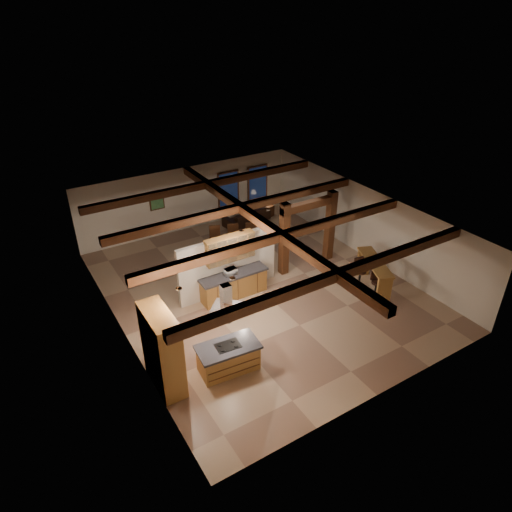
{
  "coord_description": "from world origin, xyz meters",
  "views": [
    {
      "loc": [
        -7.39,
        -11.76,
        9.39
      ],
      "look_at": [
        0.16,
        0.5,
        1.1
      ],
      "focal_mm": 32.0,
      "sensor_mm": 36.0,
      "label": 1
    }
  ],
  "objects": [
    {
      "name": "upper_display_cabinet",
      "position": [
        -1.0,
        0.31,
        1.85
      ],
      "size": [
        1.8,
        0.36,
        0.95
      ],
      "color": "brown",
      "rests_on": "partition_wall"
    },
    {
      "name": "framed_art",
      "position": [
        -1.5,
        5.94,
        1.7
      ],
      "size": [
        0.65,
        0.05,
        0.85
      ],
      "color": "#3C1C0F",
      "rests_on": "room_walls"
    },
    {
      "name": "bar_stool_b",
      "position": [
        3.06,
        -1.9,
        0.65
      ],
      "size": [
        0.45,
        0.46,
        1.28
      ],
      "color": "black",
      "rests_on": "ground"
    },
    {
      "name": "recessed_cans",
      "position": [
        -2.53,
        -1.93,
        2.87
      ],
      "size": [
        3.16,
        2.46,
        0.03
      ],
      "color": "silver",
      "rests_on": "room_walls"
    },
    {
      "name": "bar_counter",
      "position": [
        3.49,
        -2.15,
        0.79
      ],
      "size": [
        1.41,
        2.28,
        1.18
      ],
      "color": "brown",
      "rests_on": "ground"
    },
    {
      "name": "ground",
      "position": [
        0.0,
        0.0,
        0.0
      ],
      "size": [
        12.0,
        12.0,
        0.0
      ],
      "primitive_type": "plane",
      "color": "tan",
      "rests_on": "ground"
    },
    {
      "name": "bar_stool_a",
      "position": [
        3.15,
        -2.63,
        0.56
      ],
      "size": [
        0.4,
        0.42,
        1.1
      ],
      "color": "black",
      "rests_on": "ground"
    },
    {
      "name": "microwave",
      "position": [
        -1.11,
        0.11,
        1.06
      ],
      "size": [
        0.44,
        0.31,
        0.23
      ],
      "primitive_type": "imported",
      "rotation": [
        0.0,
        0.0,
        3.21
      ],
      "color": "silver",
      "rests_on": "back_counter"
    },
    {
      "name": "sofa",
      "position": [
        2.46,
        5.08,
        0.33
      ],
      "size": [
        2.39,
        1.23,
        0.67
      ],
      "primitive_type": "imported",
      "rotation": [
        0.0,
        0.0,
        3.3
      ],
      "color": "black",
      "rests_on": "ground"
    },
    {
      "name": "ceiling_beams",
      "position": [
        0.0,
        0.0,
        2.76
      ],
      "size": [
        10.0,
        12.0,
        0.28
      ],
      "color": "#3C1C0F",
      "rests_on": "room_walls"
    },
    {
      "name": "pantry_cabinet",
      "position": [
        -4.67,
        -2.6,
        1.2
      ],
      "size": [
        0.67,
        1.6,
        2.4
      ],
      "color": "brown",
      "rests_on": "ground"
    },
    {
      "name": "bar_stool_c",
      "position": [
        3.14,
        -1.8,
        0.62
      ],
      "size": [
        0.42,
        0.44,
        1.21
      ],
      "color": "black",
      "rests_on": "ground"
    },
    {
      "name": "range_hood",
      "position": [
        -2.93,
        -3.02,
        1.78
      ],
      "size": [
        1.1,
        1.1,
        1.4
      ],
      "color": "silver",
      "rests_on": "room_walls"
    },
    {
      "name": "partition_wall",
      "position": [
        -1.0,
        0.5,
        1.1
      ],
      "size": [
        3.8,
        0.18,
        2.2
      ],
      "primitive_type": "cube",
      "color": "beige",
      "rests_on": "ground"
    },
    {
      "name": "room_walls",
      "position": [
        0.0,
        0.0,
        1.78
      ],
      "size": [
        12.0,
        12.0,
        12.0
      ],
      "color": "beige",
      "rests_on": "ground"
    },
    {
      "name": "timber_posts",
      "position": [
        2.5,
        0.5,
        1.76
      ],
      "size": [
        2.5,
        0.3,
        2.9
      ],
      "color": "#3C1C0F",
      "rests_on": "ground"
    },
    {
      "name": "table_lamp",
      "position": [
        3.77,
        5.21,
        0.75
      ],
      "size": [
        0.27,
        0.27,
        0.32
      ],
      "color": "black",
      "rests_on": "side_table"
    },
    {
      "name": "dining_table",
      "position": [
        0.38,
        2.48,
        0.31
      ],
      "size": [
        1.93,
        1.34,
        0.62
      ],
      "primitive_type": "imported",
      "rotation": [
        0.0,
        0.0,
        0.22
      ],
      "color": "#3C1E0F",
      "rests_on": "ground"
    },
    {
      "name": "side_table",
      "position": [
        3.77,
        5.21,
        0.26
      ],
      "size": [
        0.49,
        0.49,
        0.52
      ],
      "primitive_type": "cube",
      "rotation": [
        0.0,
        0.0,
        0.18
      ],
      "color": "#3C1C0F",
      "rests_on": "ground"
    },
    {
      "name": "back_windows",
      "position": [
        2.8,
        5.93,
        1.5
      ],
      "size": [
        2.7,
        0.07,
        1.7
      ],
      "color": "#3C1C0F",
      "rests_on": "room_walls"
    },
    {
      "name": "back_counter",
      "position": [
        -1.0,
        0.11,
        0.48
      ],
      "size": [
        2.5,
        0.66,
        0.94
      ],
      "color": "brown",
      "rests_on": "ground"
    },
    {
      "name": "kitchen_island",
      "position": [
        -2.93,
        -3.02,
        0.44
      ],
      "size": [
        1.84,
        1.09,
        0.88
      ],
      "color": "brown",
      "rests_on": "ground"
    },
    {
      "name": "dining_chairs",
      "position": [
        0.38,
        2.48,
        0.65
      ],
      "size": [
        2.54,
        2.54,
        1.28
      ],
      "color": "#3C1C0F",
      "rests_on": "ground"
    }
  ]
}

